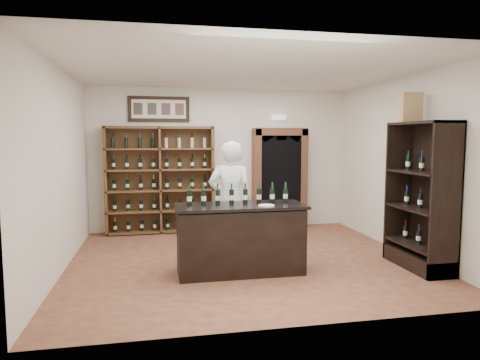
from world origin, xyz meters
name	(u,v)px	position (x,y,z in m)	size (l,w,h in m)	color
floor	(245,260)	(0.00, 0.00, 0.00)	(5.50, 5.50, 0.00)	olive
ceiling	(245,70)	(0.00, 0.00, 3.00)	(5.50, 5.50, 0.00)	white
wall_back	(221,159)	(0.00, 2.50, 1.50)	(5.50, 0.04, 3.00)	white
wall_left	(60,170)	(-2.75, 0.00, 1.50)	(0.04, 5.00, 3.00)	white
wall_right	(403,165)	(2.75, 0.00, 1.50)	(0.04, 5.00, 3.00)	white
wine_shelf	(160,180)	(-1.30, 2.33, 1.10)	(2.20, 0.38, 2.20)	brown
framed_picture	(159,109)	(-1.30, 2.47, 2.55)	(1.25, 0.04, 0.52)	black
arched_doorway	(279,176)	(1.25, 2.33, 1.14)	(1.17, 0.35, 2.17)	black
emergency_light	(279,117)	(1.25, 2.42, 2.40)	(0.30, 0.10, 0.10)	white
tasting_counter	(240,239)	(-0.20, -0.60, 0.49)	(1.88, 0.78, 1.00)	black
counter_bottle_0	(189,198)	(-0.92, -0.48, 1.11)	(0.07, 0.07, 0.30)	black
counter_bottle_1	(204,197)	(-0.71, -0.48, 1.11)	(0.07, 0.07, 0.30)	black
counter_bottle_2	(218,197)	(-0.51, -0.48, 1.11)	(0.07, 0.07, 0.30)	black
counter_bottle_3	(232,196)	(-0.30, -0.48, 1.11)	(0.07, 0.07, 0.30)	black
counter_bottle_4	(245,196)	(-0.10, -0.48, 1.11)	(0.07, 0.07, 0.30)	black
counter_bottle_5	(259,196)	(0.11, -0.48, 1.11)	(0.07, 0.07, 0.30)	black
counter_bottle_6	(272,195)	(0.31, -0.48, 1.11)	(0.07, 0.07, 0.30)	black
counter_bottle_7	(285,195)	(0.52, -0.48, 1.11)	(0.07, 0.07, 0.30)	black
side_cabinet	(422,218)	(2.52, -0.90, 0.75)	(0.48, 1.20, 2.20)	black
shopkeeper	(230,201)	(-0.23, 0.09, 0.96)	(0.70, 0.46, 1.91)	white
plate	(266,206)	(0.13, -0.81, 1.01)	(0.23, 0.23, 0.02)	white
wine_crate	(411,107)	(2.46, -0.62, 2.43)	(0.32, 0.13, 0.45)	tan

